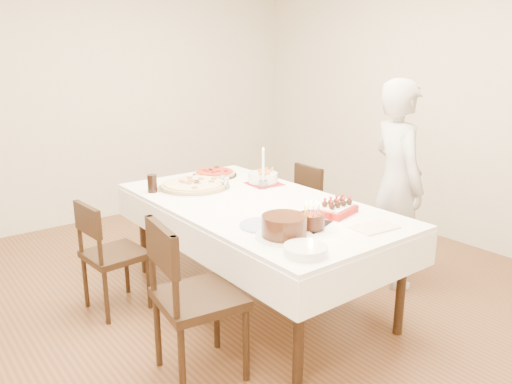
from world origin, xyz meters
TOP-DOWN VIEW (x-y plane):
  - floor at (0.00, 0.00)m, footprint 5.00×5.00m
  - wall_back at (0.00, 2.50)m, footprint 4.50×0.04m
  - wall_right at (2.25, 0.00)m, footprint 0.04×5.00m
  - dining_table at (-0.01, -0.04)m, footprint 1.55×2.33m
  - chair_right_savory at (0.72, 0.39)m, footprint 0.43×0.43m
  - chair_left_savory at (-0.87, 0.47)m, footprint 0.45×0.45m
  - chair_left_dessert at (-0.80, -0.55)m, footprint 0.54×0.54m
  - person at (1.04, -0.44)m, footprint 0.58×0.68m
  - pizza_white at (-0.16, 0.56)m, footprint 0.70×0.70m
  - pizza_pepperoni at (0.18, 0.79)m, footprint 0.49×0.49m
  - red_placemat at (0.35, 0.32)m, footprint 0.27×0.27m
  - pasta_bowl at (0.36, 0.35)m, footprint 0.25×0.25m
  - taper_candle at (0.26, 0.23)m, footprint 0.07×0.07m
  - shaker_pair at (0.01, 0.36)m, footprint 0.12×0.12m
  - cola_glass at (-0.47, 0.65)m, footprint 0.09×0.09m
  - layer_cake at (-0.31, -0.68)m, footprint 0.38×0.38m
  - cake_board at (-0.06, -0.58)m, footprint 0.34×0.34m
  - birthday_cake at (-0.09, -0.68)m, footprint 0.17×0.17m
  - strawberry_box at (0.24, -0.57)m, footprint 0.31×0.24m
  - box_lid at (0.22, -0.90)m, footprint 0.29×0.21m
  - plate_stack at (-0.38, -0.94)m, footprint 0.25×0.25m
  - china_plate at (-0.28, -0.46)m, footprint 0.38×0.38m

SIDE VIEW (x-z plane):
  - floor at x=0.00m, z-range 0.00..0.00m
  - dining_table at x=-0.01m, z-range 0.00..0.75m
  - chair_left_savory at x=-0.87m, z-range 0.00..0.81m
  - chair_right_savory at x=0.72m, z-range 0.00..0.82m
  - chair_left_dessert at x=-0.80m, z-range 0.00..0.94m
  - red_placemat at x=0.35m, z-range 0.75..0.75m
  - cake_board at x=-0.06m, z-range 0.74..0.76m
  - box_lid at x=0.22m, z-range 0.74..0.76m
  - china_plate at x=-0.28m, z-range 0.75..0.76m
  - pizza_white at x=-0.16m, z-range 0.75..0.79m
  - pizza_pepperoni at x=0.18m, z-range 0.75..0.79m
  - plate_stack at x=-0.38m, z-range 0.75..0.80m
  - strawberry_box at x=0.24m, z-range 0.75..0.82m
  - person at x=1.04m, z-range 0.00..1.59m
  - pasta_bowl at x=0.36m, z-range 0.76..0.83m
  - shaker_pair at x=0.01m, z-range 0.75..0.86m
  - layer_cake at x=-0.31m, z-range 0.75..0.88m
  - cola_glass at x=-0.47m, z-range 0.75..0.88m
  - birthday_cake at x=-0.09m, z-range 0.76..0.91m
  - taper_candle at x=0.26m, z-range 0.75..1.08m
  - wall_back at x=0.00m, z-range 0.00..2.70m
  - wall_right at x=2.25m, z-range 0.00..2.70m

